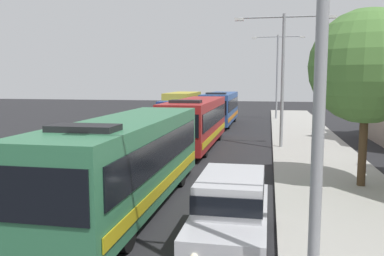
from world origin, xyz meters
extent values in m
cube|color=#33724C|center=(-1.30, 11.29, 1.70)|extent=(2.50, 10.97, 2.70)
cube|color=black|center=(-0.03, 11.29, 2.05)|extent=(0.04, 10.09, 1.00)
cube|color=black|center=(-2.57, 11.29, 2.05)|extent=(0.04, 10.09, 1.00)
cube|color=black|center=(-1.30, 5.78, 2.00)|extent=(2.30, 0.04, 1.20)
cube|color=gold|center=(-0.02, 11.29, 0.90)|extent=(0.03, 10.42, 0.36)
cube|color=black|center=(-1.30, 8.00, 3.13)|extent=(1.75, 0.90, 0.16)
cylinder|color=black|center=(-0.20, 7.89, 0.50)|extent=(0.28, 1.00, 1.00)
cylinder|color=black|center=(-2.40, 7.89, 0.50)|extent=(0.28, 1.00, 1.00)
cylinder|color=black|center=(-0.20, 14.30, 0.50)|extent=(0.28, 1.00, 1.00)
cylinder|color=black|center=(-2.40, 14.30, 0.50)|extent=(0.28, 1.00, 1.00)
cube|color=maroon|center=(-1.30, 23.96, 1.70)|extent=(2.50, 11.08, 2.70)
cube|color=black|center=(-0.03, 23.96, 2.05)|extent=(0.04, 10.19, 1.00)
cube|color=black|center=(-2.57, 23.96, 2.05)|extent=(0.04, 10.19, 1.00)
cube|color=black|center=(-1.30, 18.40, 2.00)|extent=(2.30, 0.04, 1.20)
cube|color=gold|center=(-0.02, 23.96, 0.90)|extent=(0.03, 10.52, 0.36)
cube|color=black|center=(-1.30, 20.64, 3.13)|extent=(1.75, 0.90, 0.16)
cylinder|color=black|center=(-0.20, 20.53, 0.50)|extent=(0.28, 1.00, 1.00)
cylinder|color=black|center=(-2.40, 20.53, 0.50)|extent=(0.28, 1.00, 1.00)
cylinder|color=black|center=(-0.20, 27.01, 0.50)|extent=(0.28, 1.00, 1.00)
cylinder|color=black|center=(-2.40, 27.01, 0.50)|extent=(0.28, 1.00, 1.00)
cube|color=#284C8C|center=(-1.30, 37.06, 1.70)|extent=(2.50, 10.75, 2.70)
cube|color=black|center=(-0.03, 37.06, 2.05)|extent=(0.04, 9.89, 1.00)
cube|color=black|center=(-2.57, 37.06, 2.05)|extent=(0.04, 9.89, 1.00)
cube|color=black|center=(-1.30, 31.67, 2.00)|extent=(2.30, 0.04, 1.20)
cube|color=orange|center=(-0.02, 37.06, 0.90)|extent=(0.03, 10.22, 0.36)
cube|color=black|center=(-1.30, 33.84, 3.13)|extent=(1.75, 0.90, 0.16)
cylinder|color=black|center=(-0.20, 33.73, 0.50)|extent=(0.28, 1.00, 1.00)
cylinder|color=black|center=(-2.40, 33.73, 0.50)|extent=(0.28, 1.00, 1.00)
cylinder|color=black|center=(-0.20, 40.02, 0.50)|extent=(0.28, 1.00, 1.00)
cylinder|color=black|center=(-2.40, 40.02, 0.50)|extent=(0.28, 1.00, 1.00)
cube|color=#B7B7BC|center=(2.40, 8.60, 0.70)|extent=(1.84, 4.84, 0.80)
cube|color=#B7B7BC|center=(2.40, 8.75, 1.50)|extent=(1.62, 2.81, 0.80)
cube|color=black|center=(2.40, 8.75, 1.50)|extent=(1.66, 2.90, 0.44)
cylinder|color=black|center=(1.58, 10.10, 0.35)|extent=(0.22, 0.70, 0.70)
cylinder|color=black|center=(3.22, 10.10, 0.35)|extent=(0.22, 0.70, 0.70)
cube|color=navy|center=(-4.60, 30.99, 1.45)|extent=(2.30, 1.80, 2.20)
cube|color=gold|center=(-4.60, 35.13, 1.80)|extent=(2.35, 6.48, 2.70)
cube|color=black|center=(-4.60, 30.07, 1.75)|extent=(2.07, 0.04, 0.90)
cylinder|color=black|center=(-5.63, 30.99, 0.45)|extent=(0.26, 0.90, 0.90)
cylinder|color=black|center=(-3.57, 30.99, 0.45)|extent=(0.26, 0.90, 0.90)
cylinder|color=black|center=(-5.63, 36.50, 0.45)|extent=(0.26, 0.90, 0.90)
cylinder|color=black|center=(-3.57, 36.50, 0.45)|extent=(0.26, 0.90, 0.90)
cylinder|color=gray|center=(4.10, 5.37, 4.40)|extent=(0.20, 0.20, 8.49)
cylinder|color=gray|center=(4.10, 24.11, 4.24)|extent=(0.20, 0.20, 8.17)
cylinder|color=gray|center=(2.74, 24.11, 8.12)|extent=(2.72, 0.10, 0.10)
cube|color=silver|center=(1.38, 24.11, 8.04)|extent=(0.56, 0.28, 0.16)
cylinder|color=gray|center=(5.46, 24.11, 8.12)|extent=(2.72, 0.10, 0.10)
cube|color=silver|center=(6.82, 24.11, 8.04)|extent=(0.56, 0.28, 0.16)
cylinder|color=gray|center=(4.10, 42.86, 4.60)|extent=(0.20, 0.20, 8.91)
cylinder|color=gray|center=(2.86, 42.86, 8.86)|extent=(2.49, 0.10, 0.10)
cube|color=silver|center=(1.61, 42.86, 8.78)|extent=(0.56, 0.28, 0.16)
cylinder|color=gray|center=(5.34, 42.86, 8.86)|extent=(2.49, 0.10, 0.10)
cube|color=silver|center=(6.59, 42.86, 8.78)|extent=(0.56, 0.28, 0.16)
cylinder|color=#4C3823|center=(6.98, 15.22, 1.62)|extent=(0.32, 0.32, 2.93)
sphere|color=#4C7A38|center=(6.98, 15.22, 4.85)|extent=(4.42, 4.42, 4.42)
camera|label=1|loc=(3.30, -1.38, 4.35)|focal=37.49mm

